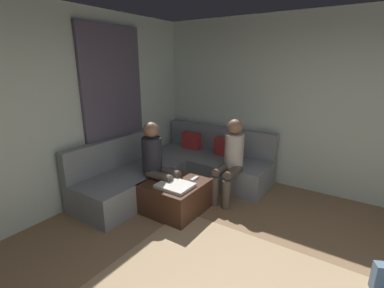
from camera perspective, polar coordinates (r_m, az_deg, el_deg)
The scene contains 10 objects.
wall_back at distance 4.54m, azimuth 27.52°, elevation 6.74°, with size 6.00×0.12×2.70m, color silver.
wall_left at distance 3.80m, azimuth -31.81°, elevation 4.52°, with size 0.12×6.00×2.70m, color silver.
curtain_panel at distance 4.42m, azimuth -15.72°, elevation 6.45°, with size 0.06×1.10×2.50m, color #595166.
sectional_couch at distance 4.59m, azimuth -2.98°, elevation -5.20°, with size 2.10×2.55×0.87m.
ottoman at distance 3.87m, azimuth -3.59°, elevation -10.68°, with size 0.76×0.76×0.42m, color #4C2D1E.
folded_blanket at distance 3.63m, azimuth -3.54°, elevation -8.58°, with size 0.44×0.36×0.04m, color white.
coffee_mug at distance 4.02m, azimuth -4.61°, elevation -5.62°, with size 0.08×0.08×0.10m, color #334C72.
game_remote at distance 3.84m, azimuth 0.51°, elevation -7.19°, with size 0.05×0.15×0.02m, color white.
person_on_couch_back at distance 4.05m, azimuth 8.07°, elevation -2.67°, with size 0.30×0.60×1.20m.
person_on_couch_side at distance 3.88m, azimuth -7.17°, elevation -3.49°, with size 0.60×0.30×1.20m.
Camera 1 is at (0.48, -1.53, 1.98)m, focal length 25.75 mm.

